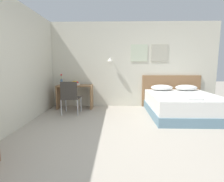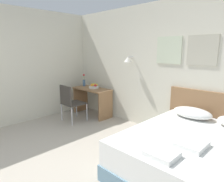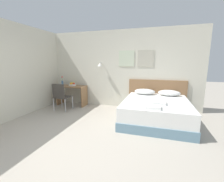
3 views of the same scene
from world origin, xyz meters
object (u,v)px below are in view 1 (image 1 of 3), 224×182
object	(u,v)px
folded_towel_mid_bed	(193,99)
folded_towel_near_foot	(191,95)
flower_vase	(61,81)
pillow_right	(186,88)
bed	(182,105)
pillow_left	(162,88)
desk	(75,92)
headboard	(171,91)
desk_chair	(70,95)
fruit_bowl	(75,83)

from	to	relation	value
folded_towel_mid_bed	folded_towel_near_foot	bearing A→B (deg)	73.24
folded_towel_near_foot	flower_vase	bearing A→B (deg)	162.67
pillow_right	folded_towel_mid_bed	size ratio (longest dim) A/B	1.98
bed	pillow_left	distance (m)	0.91
folded_towel_mid_bed	desk	size ratio (longest dim) A/B	0.31
pillow_right	folded_towel_near_foot	world-z (taller)	pillow_right
headboard	folded_towel_mid_bed	xyz separation A→B (m)	(-0.06, -1.77, 0.09)
bed	desk_chair	bearing A→B (deg)	179.73
pillow_left	flower_vase	bearing A→B (deg)	178.90
pillow_left	fruit_bowl	world-z (taller)	fruit_bowl
headboard	flower_vase	size ratio (longest dim) A/B	5.46
flower_vase	desk	bearing A→B (deg)	-9.49
pillow_right	desk_chair	xyz separation A→B (m)	(-3.34, -0.73, -0.13)
pillow_right	flower_vase	bearing A→B (deg)	179.11
desk	fruit_bowl	bearing A→B (deg)	85.82
folded_towel_mid_bed	desk_chair	size ratio (longest dim) A/B	0.37
pillow_left	desk_chair	xyz separation A→B (m)	(-2.61, -0.73, -0.13)
headboard	fruit_bowl	world-z (taller)	headboard
pillow_right	pillow_left	bearing A→B (deg)	180.00
headboard	pillow_left	xyz separation A→B (m)	(-0.37, -0.28, 0.15)
folded_towel_mid_bed	desk	xyz separation A→B (m)	(-2.95, 1.47, -0.10)
pillow_right	headboard	bearing A→B (deg)	142.53
pillow_left	flower_vase	xyz separation A→B (m)	(-3.07, 0.06, 0.19)
fruit_bowl	flower_vase	distance (m)	0.44
folded_towel_mid_bed	desk	bearing A→B (deg)	153.44
flower_vase	folded_towel_mid_bed	bearing A→B (deg)	-24.59
desk	flower_vase	size ratio (longest dim) A/B	3.16
folded_towel_mid_bed	flower_vase	bearing A→B (deg)	155.41
folded_towel_near_foot	fruit_bowl	world-z (taller)	fruit_bowl
desk_chair	flower_vase	size ratio (longest dim) A/B	2.68
pillow_left	pillow_right	size ratio (longest dim) A/B	1.00
fruit_bowl	flower_vase	xyz separation A→B (m)	(-0.43, 0.01, 0.08)
bed	folded_towel_near_foot	xyz separation A→B (m)	(0.08, -0.30, 0.32)
pillow_right	folded_towel_near_foot	distance (m)	1.08
folded_towel_near_foot	headboard	bearing A→B (deg)	93.28
pillow_left	folded_towel_mid_bed	world-z (taller)	pillow_left
folded_towel_mid_bed	fruit_bowl	size ratio (longest dim) A/B	1.21
desk_chair	fruit_bowl	world-z (taller)	desk_chair
folded_towel_mid_bed	pillow_right	bearing A→B (deg)	74.03
desk	pillow_left	bearing A→B (deg)	0.28
bed	folded_towel_mid_bed	distance (m)	0.81
pillow_left	flower_vase	distance (m)	3.08
headboard	desk	distance (m)	3.02
pillow_left	fruit_bowl	bearing A→B (deg)	179.04
desk	bed	bearing A→B (deg)	-13.59
pillow_right	folded_towel_near_foot	size ratio (longest dim) A/B	1.82
desk_chair	flower_vase	distance (m)	0.97
folded_towel_near_foot	desk_chair	distance (m)	3.07
fruit_bowl	flower_vase	bearing A→B (deg)	178.10
bed	desk	xyz separation A→B (m)	(-3.01, 0.73, 0.22)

